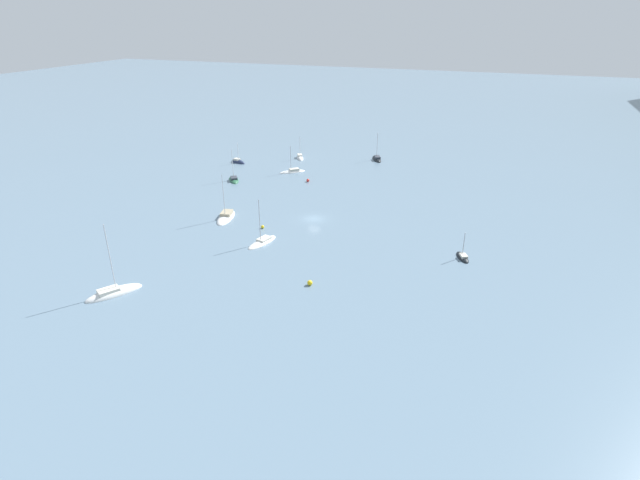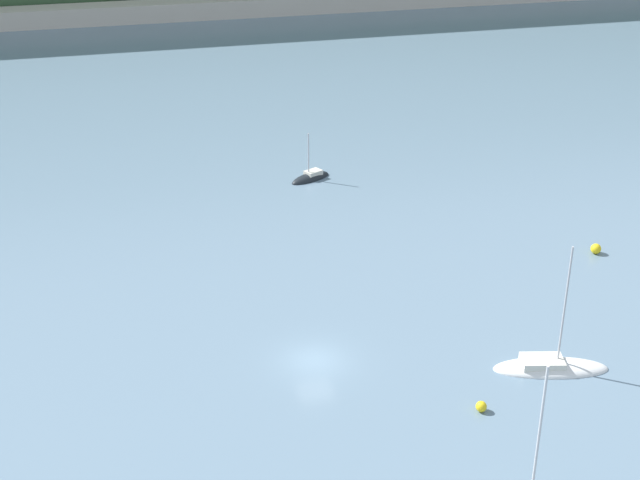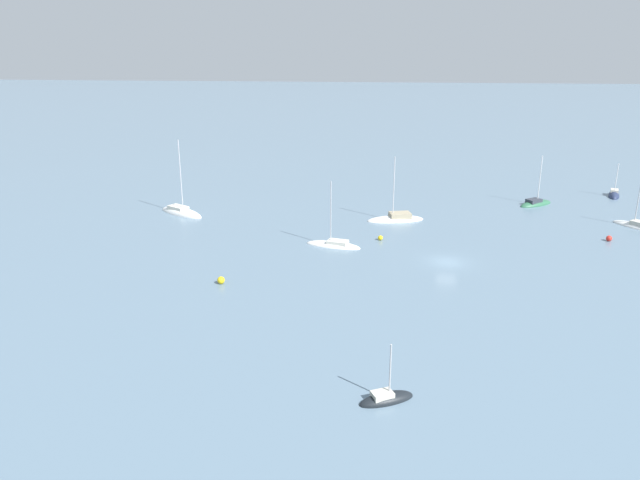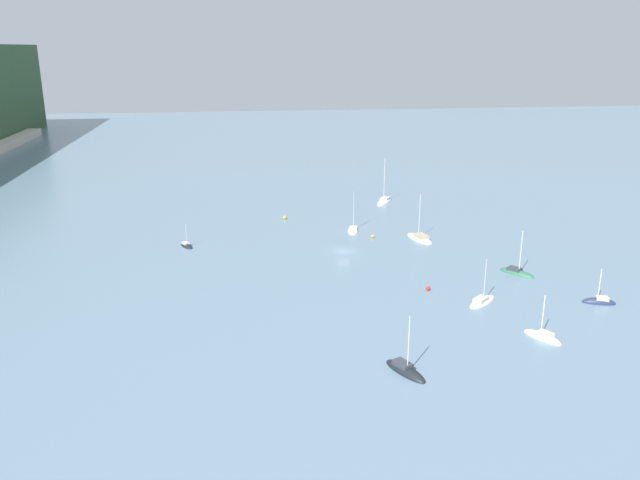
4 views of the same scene
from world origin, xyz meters
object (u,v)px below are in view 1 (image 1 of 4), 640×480
(sailboat_0, at_px, (300,158))
(mooring_buoy_2, at_px, (308,180))
(sailboat_7, at_px, (226,217))
(sailboat_2, at_px, (293,172))
(sailboat_5, at_px, (377,159))
(sailboat_8, at_px, (262,242))
(sailboat_3, at_px, (114,294))
(sailboat_4, at_px, (238,162))
(sailboat_1, at_px, (463,258))
(mooring_buoy_0, at_px, (263,227))
(sailboat_6, at_px, (234,180))
(mooring_buoy_1, at_px, (310,283))

(sailboat_0, relative_size, mooring_buoy_2, 9.11)
(sailboat_7, bearing_deg, sailboat_2, 165.52)
(sailboat_5, relative_size, mooring_buoy_2, 11.06)
(sailboat_8, bearing_deg, sailboat_7, -109.60)
(sailboat_3, relative_size, sailboat_4, 1.87)
(mooring_buoy_2, bearing_deg, sailboat_4, -110.26)
(sailboat_8, distance_m, mooring_buoy_2, 38.45)
(sailboat_1, height_order, mooring_buoy_2, sailboat_1)
(sailboat_2, height_order, sailboat_4, sailboat_2)
(sailboat_1, xyz_separation_m, mooring_buoy_0, (0.43, -40.16, 0.27))
(sailboat_2, distance_m, sailboat_3, 69.97)
(sailboat_5, relative_size, sailboat_6, 0.98)
(sailboat_4, relative_size, mooring_buoy_0, 9.99)
(sailboat_2, distance_m, mooring_buoy_0, 39.35)
(sailboat_6, bearing_deg, sailboat_4, -10.60)
(sailboat_0, xyz_separation_m, sailboat_1, (51.60, 53.25, -0.02))
(sailboat_0, bearing_deg, sailboat_2, -14.99)
(sailboat_7, height_order, mooring_buoy_2, sailboat_7)
(sailboat_3, distance_m, sailboat_8, 28.90)
(sailboat_5, bearing_deg, mooring_buoy_0, 144.98)
(sailboat_5, bearing_deg, mooring_buoy_1, 160.18)
(sailboat_7, bearing_deg, sailboat_4, -168.50)
(sailboat_6, bearing_deg, sailboat_5, -78.92)
(sailboat_0, distance_m, sailboat_3, 83.88)
(sailboat_4, relative_size, sailboat_8, 0.72)
(sailboat_0, distance_m, mooring_buoy_1, 76.82)
(mooring_buoy_0, height_order, mooring_buoy_1, mooring_buoy_1)
(sailboat_2, height_order, sailboat_8, sailboat_8)
(sailboat_3, xyz_separation_m, sailboat_7, (-34.23, 0.59, 0.03))
(sailboat_6, xyz_separation_m, mooring_buoy_2, (-5.61, 18.85, 0.31))
(sailboat_3, height_order, mooring_buoy_2, sailboat_3)
(mooring_buoy_0, bearing_deg, sailboat_7, -103.60)
(sailboat_6, distance_m, mooring_buoy_1, 59.15)
(sailboat_1, distance_m, sailboat_6, 66.63)
(sailboat_7, bearing_deg, sailboat_6, -168.32)
(sailboat_5, bearing_deg, sailboat_3, 141.57)
(sailboat_2, bearing_deg, mooring_buoy_1, 75.25)
(mooring_buoy_0, bearing_deg, mooring_buoy_2, -175.54)
(sailboat_5, bearing_deg, sailboat_7, 135.05)
(sailboat_2, xyz_separation_m, sailboat_8, (44.48, 12.68, -0.02))
(mooring_buoy_2, bearing_deg, sailboat_7, -14.38)
(sailboat_4, bearing_deg, sailboat_2, 8.88)
(sailboat_1, distance_m, sailboat_5, 65.90)
(sailboat_3, xyz_separation_m, mooring_buoy_0, (-31.82, 10.58, 0.26))
(sailboat_8, relative_size, mooring_buoy_1, 11.01)
(mooring_buoy_1, distance_m, mooring_buoy_2, 53.99)
(mooring_buoy_0, xyz_separation_m, mooring_buoy_1, (18.37, 17.66, 0.09))
(sailboat_5, bearing_deg, sailboat_0, 80.35)
(sailboat_2, distance_m, sailboat_7, 35.74)
(sailboat_0, height_order, sailboat_1, sailboat_0)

